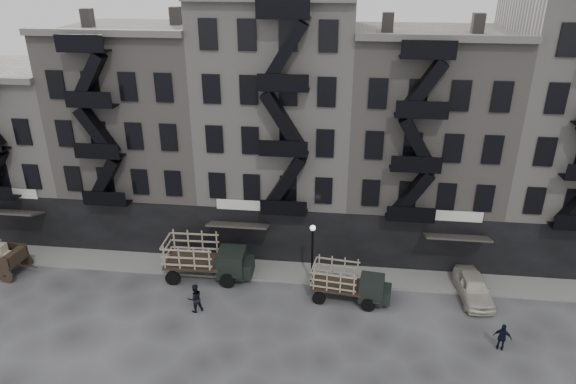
# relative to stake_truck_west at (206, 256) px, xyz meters

# --- Properties ---
(ground) EXTENTS (140.00, 140.00, 0.00)m
(ground) POSITION_rel_stake_truck_west_xyz_m (3.91, -2.60, -1.62)
(ground) COLOR #38383A
(ground) RESTS_ON ground
(sidewalk) EXTENTS (55.00, 2.50, 0.15)m
(sidewalk) POSITION_rel_stake_truck_west_xyz_m (3.91, 1.15, -1.55)
(sidewalk) COLOR slate
(sidewalk) RESTS_ON ground
(building_west) EXTENTS (10.00, 11.35, 13.20)m
(building_west) POSITION_rel_stake_truck_west_xyz_m (-16.09, 7.22, 4.38)
(building_west) COLOR #A39C96
(building_west) RESTS_ON ground
(building_midwest) EXTENTS (10.00, 11.35, 16.20)m
(building_midwest) POSITION_rel_stake_truck_west_xyz_m (-6.09, 7.22, 5.88)
(building_midwest) COLOR slate
(building_midwest) RESTS_ON ground
(building_center) EXTENTS (10.00, 11.35, 18.20)m
(building_center) POSITION_rel_stake_truck_west_xyz_m (3.91, 7.22, 6.88)
(building_center) COLOR #A39C96
(building_center) RESTS_ON ground
(building_mideast) EXTENTS (10.00, 11.35, 16.20)m
(building_mideast) POSITION_rel_stake_truck_west_xyz_m (13.91, 7.22, 5.88)
(building_mideast) COLOR slate
(building_mideast) RESTS_ON ground
(building_east) EXTENTS (10.00, 11.35, 19.20)m
(building_east) POSITION_rel_stake_truck_west_xyz_m (23.91, 7.22, 7.38)
(building_east) COLOR #A39C96
(building_east) RESTS_ON ground
(lamp_post) EXTENTS (0.36, 0.36, 4.28)m
(lamp_post) POSITION_rel_stake_truck_west_xyz_m (6.91, -0.00, 1.16)
(lamp_post) COLOR black
(lamp_post) RESTS_ON ground
(stake_truck_west) EXTENTS (5.74, 2.50, 2.85)m
(stake_truck_west) POSITION_rel_stake_truck_west_xyz_m (0.00, 0.00, 0.00)
(stake_truck_west) COLOR black
(stake_truck_west) RESTS_ON ground
(stake_truck_east) EXTENTS (4.91, 2.44, 2.38)m
(stake_truck_east) POSITION_rel_stake_truck_west_xyz_m (9.26, -1.39, -0.27)
(stake_truck_east) COLOR black
(stake_truck_east) RESTS_ON ground
(car_east) EXTENTS (2.10, 4.48, 1.48)m
(car_east) POSITION_rel_stake_truck_west_xyz_m (16.91, -0.31, -0.88)
(car_east) COLOR beige
(car_east) RESTS_ON ground
(pedestrian_mid) EXTENTS (1.12, 1.07, 1.82)m
(pedestrian_mid) POSITION_rel_stake_truck_west_xyz_m (0.27, -3.63, -0.71)
(pedestrian_mid) COLOR black
(pedestrian_mid) RESTS_ON ground
(policeman) EXTENTS (1.01, 0.65, 1.60)m
(policeman) POSITION_rel_stake_truck_west_xyz_m (17.45, -4.94, -0.82)
(policeman) COLOR black
(policeman) RESTS_ON ground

